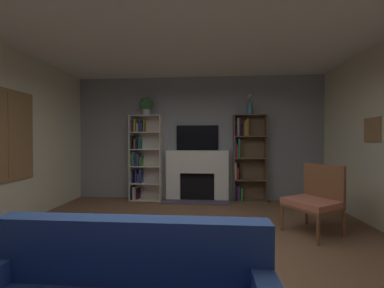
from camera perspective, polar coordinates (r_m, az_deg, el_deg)
The scene contains 11 objects.
ground_plane at distance 2.88m, azimuth -1.91°, elevation -27.24°, with size 6.85×6.85×0.00m, color brown.
wall_back_accent at distance 5.42m, azimuth 1.38°, elevation 1.46°, with size 5.81×0.06×2.85m, color gray.
ceiling at distance 2.97m, azimuth -1.94°, elevation 31.64°, with size 5.81×5.83×0.06m, color white.
fireplace at distance 5.34m, azimuth 1.30°, elevation -7.40°, with size 1.51×0.51×1.14m.
tv at distance 5.36m, azimuth 1.35°, elevation 1.52°, with size 0.96×0.06×0.57m, color black.
bookshelf_left at distance 5.49m, azimuth -12.01°, elevation -3.23°, with size 0.72×0.34×1.94m.
bookshelf_right at distance 5.36m, azimuth 13.00°, elevation -3.04°, with size 0.72×0.27×1.94m.
potted_plant at distance 5.49m, azimuth -11.19°, elevation 9.31°, with size 0.31×0.31×0.42m.
vase_with_flowers at distance 5.37m, azimuth 14.04°, elevation 8.87°, with size 0.11×0.11×0.46m.
armchair at distance 3.95m, azimuth 28.13°, elevation -11.65°, with size 0.85×0.85×1.00m.
coffee_table at distance 2.29m, azimuth -10.18°, elevation -25.19°, with size 0.75×0.49×0.41m.
Camera 1 is at (0.28, -2.53, 1.35)m, focal length 21.63 mm.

